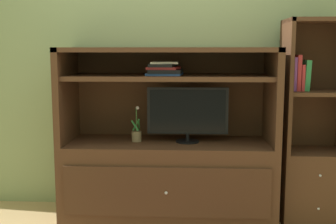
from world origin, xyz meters
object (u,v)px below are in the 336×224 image
object	(u,v)px
magazine_stack	(165,69)
upright_book_row	(300,75)
media_console	(168,163)
bookshelf_tall	(313,157)
tv_monitor	(188,113)
potted_plant	(137,135)

from	to	relation	value
magazine_stack	upright_book_row	world-z (taller)	upright_book_row
media_console	magazine_stack	bearing A→B (deg)	-165.93
magazine_stack	bookshelf_tall	xyz separation A→B (m)	(1.18, 0.01, -0.70)
bookshelf_tall	upright_book_row	distance (m)	0.67
tv_monitor	media_console	bearing A→B (deg)	177.24
media_console	upright_book_row	distance (m)	1.25
media_console	magazine_stack	distance (m)	0.76
potted_plant	magazine_stack	size ratio (longest dim) A/B	0.83
media_console	potted_plant	distance (m)	0.35
upright_book_row	bookshelf_tall	bearing A→B (deg)	4.36
media_console	upright_book_row	world-z (taller)	media_console
tv_monitor	bookshelf_tall	xyz separation A→B (m)	(1.00, 0.01, -0.35)
bookshelf_tall	upright_book_row	world-z (taller)	bookshelf_tall
magazine_stack	bookshelf_tall	size ratio (longest dim) A/B	0.22
tv_monitor	potted_plant	distance (m)	0.45
magazine_stack	upright_book_row	xyz separation A→B (m)	(1.05, 0.00, -0.04)
potted_plant	bookshelf_tall	bearing A→B (deg)	0.45
potted_plant	magazine_stack	bearing A→B (deg)	-0.30
media_console	tv_monitor	xyz separation A→B (m)	(0.15, -0.01, 0.41)
potted_plant	bookshelf_tall	size ratio (longest dim) A/B	0.18
potted_plant	media_console	bearing A→B (deg)	1.31
tv_monitor	magazine_stack	bearing A→B (deg)	179.90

